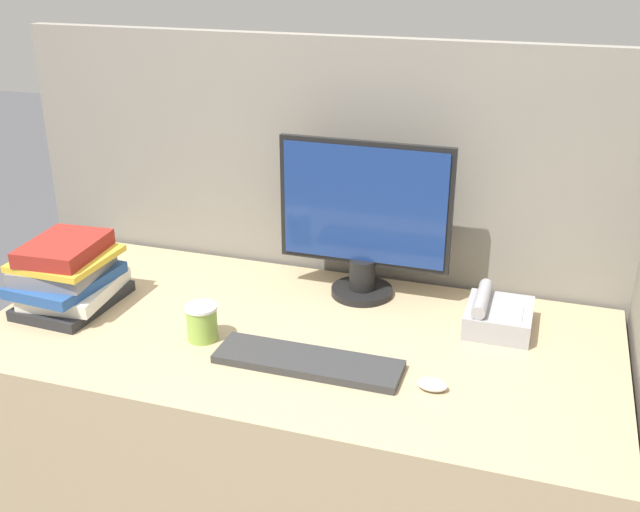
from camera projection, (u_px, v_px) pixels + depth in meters
cubicle_panel_rear at (344, 272)px, 2.35m from camera, size 2.05×0.04×1.44m
desk at (298, 447)px, 2.10m from camera, size 1.65×0.80×0.73m
monitor at (364, 222)px, 2.08m from camera, size 0.49×0.18×0.45m
keyboard at (308, 362)px, 1.81m from camera, size 0.46×0.13×0.02m
mouse at (432, 385)px, 1.71m from camera, size 0.07×0.05×0.03m
coffee_cup at (202, 322)px, 1.91m from camera, size 0.08×0.08×0.09m
book_stack at (68, 276)px, 2.07m from camera, size 0.25×0.31×0.20m
desk_telephone at (497, 316)px, 1.97m from camera, size 0.17×0.19×0.10m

